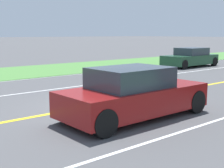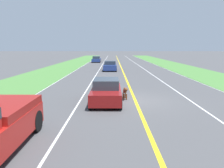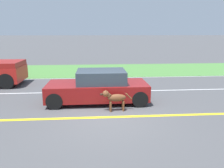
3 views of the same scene
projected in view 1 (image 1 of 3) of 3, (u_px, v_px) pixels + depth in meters
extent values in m
plane|color=#4C4C4F|center=(88.00, 107.00, 9.89)|extent=(400.00, 400.00, 0.00)
cube|color=yellow|center=(88.00, 107.00, 9.89)|extent=(0.18, 160.00, 0.01)
cube|color=white|center=(4.00, 81.00, 15.19)|extent=(0.14, 160.00, 0.01)
cube|color=white|center=(175.00, 134.00, 7.24)|extent=(0.10, 160.00, 0.01)
cube|color=white|center=(37.00, 91.00, 12.54)|extent=(0.10, 160.00, 0.01)
cube|color=maroon|center=(135.00, 99.00, 8.61)|extent=(1.78, 4.30, 0.67)
cube|color=#2D3842|center=(130.00, 77.00, 8.41)|extent=(1.53, 2.07, 0.55)
cylinder|color=black|center=(196.00, 102.00, 9.12)|extent=(0.22, 0.67, 0.67)
cylinder|color=black|center=(104.00, 123.00, 6.95)|extent=(0.22, 0.67, 0.67)
cylinder|color=black|center=(155.00, 94.00, 10.34)|extent=(0.22, 0.67, 0.67)
cylinder|color=black|center=(66.00, 110.00, 8.16)|extent=(0.22, 0.67, 0.67)
ellipsoid|color=brown|center=(88.00, 95.00, 9.05)|extent=(0.28, 0.73, 0.29)
cylinder|color=brown|center=(96.00, 106.00, 9.22)|extent=(0.08, 0.08, 0.39)
cylinder|color=brown|center=(83.00, 109.00, 8.87)|extent=(0.08, 0.08, 0.39)
cylinder|color=brown|center=(93.00, 105.00, 9.33)|extent=(0.08, 0.08, 0.39)
cylinder|color=brown|center=(80.00, 108.00, 8.98)|extent=(0.08, 0.08, 0.39)
cylinder|color=brown|center=(96.00, 90.00, 9.24)|extent=(0.16, 0.21, 0.19)
sphere|color=brown|center=(99.00, 87.00, 9.31)|extent=(0.26, 0.26, 0.24)
ellipsoid|color=#331E14|center=(103.00, 87.00, 9.43)|extent=(0.12, 0.12, 0.09)
cone|color=#55301C|center=(100.00, 85.00, 9.24)|extent=(0.08, 0.08, 0.11)
cone|color=#55301C|center=(97.00, 84.00, 9.34)|extent=(0.08, 0.08, 0.11)
cylinder|color=brown|center=(75.00, 96.00, 8.71)|extent=(0.08, 0.27, 0.27)
cube|color=#1E472D|center=(190.00, 60.00, 21.97)|extent=(1.83, 4.33, 0.64)
cube|color=#2D3842|center=(192.00, 51.00, 21.99)|extent=(1.58, 2.08, 0.51)
cylinder|color=black|center=(164.00, 63.00, 21.51)|extent=(0.22, 0.63, 0.63)
cylinder|color=black|center=(195.00, 60.00, 23.74)|extent=(0.22, 0.63, 0.63)
cylinder|color=black|center=(184.00, 65.00, 20.26)|extent=(0.22, 0.63, 0.63)
cylinder|color=black|center=(214.00, 61.00, 22.48)|extent=(0.22, 0.63, 0.63)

